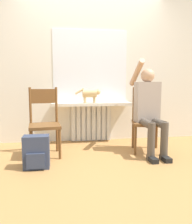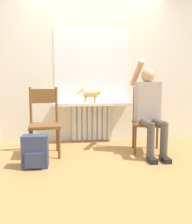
{
  "view_description": "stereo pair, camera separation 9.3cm",
  "coord_description": "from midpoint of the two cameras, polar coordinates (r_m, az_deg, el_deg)",
  "views": [
    {
      "loc": [
        -0.48,
        -2.62,
        0.97
      ],
      "look_at": [
        0.0,
        0.55,
        0.58
      ],
      "focal_mm": 35.0,
      "sensor_mm": 36.0,
      "label": 1
    },
    {
      "loc": [
        -0.39,
        -2.63,
        0.97
      ],
      "look_at": [
        0.0,
        0.55,
        0.58
      ],
      "focal_mm": 35.0,
      "sensor_mm": 36.0,
      "label": 2
    }
  ],
  "objects": [
    {
      "name": "chair_right",
      "position": [
        3.32,
        12.28,
        -1.88
      ],
      "size": [
        0.5,
        0.5,
        0.95
      ],
      "rotation": [
        0.0,
        0.0,
        -0.22
      ],
      "color": "brown",
      "rests_on": "ground_plane"
    },
    {
      "name": "cat",
      "position": [
        3.63,
        -2.21,
        4.81
      ],
      "size": [
        0.43,
        0.13,
        0.24
      ],
      "color": "#DBB77A",
      "rests_on": "windowsill"
    },
    {
      "name": "person",
      "position": [
        3.19,
        12.92,
        1.34
      ],
      "size": [
        0.36,
        0.95,
        1.35
      ],
      "color": "brown",
      "rests_on": "ground_plane"
    },
    {
      "name": "chair_left",
      "position": [
        3.12,
        -14.17,
        -2.49
      ],
      "size": [
        0.46,
        0.46,
        0.95
      ],
      "rotation": [
        0.0,
        0.0,
        0.12
      ],
      "color": "brown",
      "rests_on": "ground_plane"
    },
    {
      "name": "windowsill",
      "position": [
        3.7,
        -1.86,
        2.11
      ],
      "size": [
        1.33,
        0.32,
        0.05
      ],
      "color": "white",
      "rests_on": "radiator"
    },
    {
      "name": "radiator",
      "position": [
        3.85,
        -2.04,
        -2.85
      ],
      "size": [
        0.71,
        0.08,
        0.64
      ],
      "color": "silver",
      "rests_on": "ground_plane"
    },
    {
      "name": "ground_plane",
      "position": [
        2.83,
        0.73,
        -13.19
      ],
      "size": [
        12.0,
        12.0,
        0.0
      ],
      "primitive_type": "plane",
      "color": "#B27F47"
    },
    {
      "name": "wall_with_window",
      "position": [
        3.89,
        -2.24,
        12.48
      ],
      "size": [
        7.0,
        0.06,
        2.7
      ],
      "color": "white",
      "rests_on": "ground_plane"
    },
    {
      "name": "window_glass",
      "position": [
        3.86,
        -2.18,
        11.87
      ],
      "size": [
        1.28,
        0.01,
        1.24
      ],
      "color": "white",
      "rests_on": "windowsill"
    },
    {
      "name": "backpack",
      "position": [
        2.72,
        -16.27,
        -10.08
      ],
      "size": [
        0.3,
        0.2,
        0.39
      ],
      "color": "#333D56",
      "rests_on": "ground_plane"
    }
  ]
}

